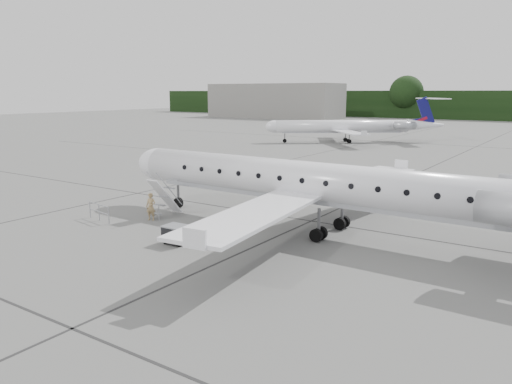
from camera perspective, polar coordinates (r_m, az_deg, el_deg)
The scene contains 8 objects.
ground at distance 22.63m, azimuth 5.43°, elevation -8.38°, with size 320.00×320.00×0.00m, color slate.
terminal_building at distance 151.66m, azimuth 2.14°, elevation 10.37°, with size 40.00×14.00×10.00m, color slate.
main_regional_jet at distance 27.24m, azimuth 6.71°, elevation 3.40°, with size 30.30×21.82×7.77m, color white, non-canonical shape.
airstair at distance 31.43m, azimuth -10.35°, elevation -0.59°, with size 0.85×2.12×2.43m, color white, non-canonical shape.
passenger at distance 30.69m, azimuth -11.92°, elevation -1.66°, with size 0.61×0.40×1.68m, color #9B8054.
safety_railing at distance 31.46m, azimuth -17.49°, elevation -2.26°, with size 2.20×0.08×1.00m, color #96999F, non-canonical shape.
baggage_cart at distance 25.82m, azimuth -9.12°, elevation -4.78°, with size 1.18×0.96×1.03m, color black, non-canonical shape.
bg_regional_left at distance 77.86m, azimuth 9.78°, elevation 8.11°, with size 26.02×18.73×6.83m, color white, non-canonical shape.
Camera 1 is at (10.09, -18.76, 7.63)m, focal length 35.00 mm.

